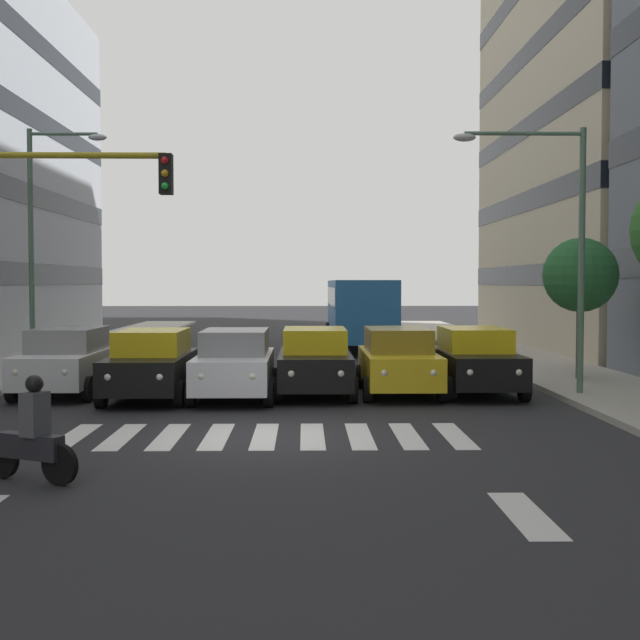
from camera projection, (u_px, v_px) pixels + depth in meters
ground_plane at (265, 436)px, 16.02m from camera, size 180.00×180.00×0.00m
building_left_block_0 at (640, 55)px, 37.45m from camera, size 10.24×19.57×25.90m
crosswalk_markings at (265, 436)px, 16.02m from camera, size 7.65×2.80×0.01m
lane_arrow_0 at (526, 514)px, 10.59m from camera, size 0.50×2.20×0.01m
car_0 at (475, 360)px, 22.09m from camera, size 2.02×4.44×1.72m
car_1 at (398, 361)px, 21.95m from camera, size 2.02×4.44×1.72m
car_2 at (315, 361)px, 21.81m from camera, size 2.02×4.44×1.72m
car_3 at (235, 363)px, 21.17m from camera, size 2.02×4.44×1.72m
car_4 at (152, 364)px, 21.08m from camera, size 2.02×4.44×1.72m
car_5 at (67, 360)px, 22.03m from camera, size 2.02×4.44×1.72m
bus_behind_traffic at (359, 306)px, 37.43m from camera, size 2.78×10.50×3.00m
motorcycle_with_rider at (32, 438)px, 12.32m from camera, size 1.58×0.83×1.57m
street_lamp_left at (558, 228)px, 21.00m from camera, size 3.30×0.28×6.57m
street_lamp_right at (42, 226)px, 25.98m from camera, size 2.43×0.28×7.44m
street_tree_1 at (580, 276)px, 24.29m from camera, size 2.13×2.13×4.04m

